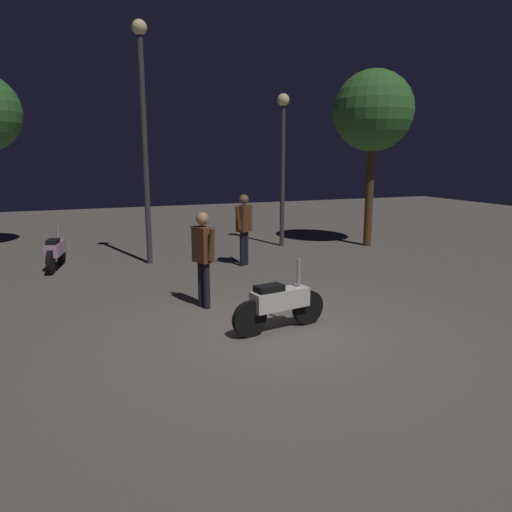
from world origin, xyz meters
The scene contains 8 objects.
ground_plane centered at (0.00, 0.00, 0.00)m, with size 40.00×40.00×0.00m, color #605951.
motorcycle_white_foreground centered at (0.02, 0.12, 0.44)m, with size 1.65×0.45×1.11m.
motorcycle_pink_parked_left centered at (-3.25, 5.96, 0.44)m, with size 0.49×1.64×1.11m.
person_rider_beside centered at (-0.76, 1.68, 1.04)m, with size 0.35×0.65×1.74m.
person_bystander_far centered at (1.11, 4.62, 1.07)m, with size 0.61×0.44×1.77m.
streetlamp_near centered at (-1.04, 5.75, 3.61)m, with size 0.36×0.36×5.80m.
streetlamp_far centered at (3.14, 6.74, 2.88)m, with size 0.36×0.36×4.46m.
tree_left_bg centered at (5.58, 5.80, 3.95)m, with size 2.33×2.33×5.15m.
Camera 1 is at (-3.00, -6.42, 2.69)m, focal length 33.77 mm.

